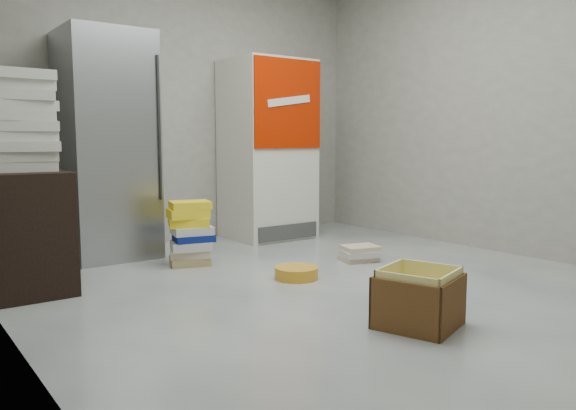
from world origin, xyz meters
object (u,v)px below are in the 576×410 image
(coke_cooler, at_px, (268,150))
(cardboard_box, at_px, (418,302))
(steel_fridge, at_px, (107,146))
(wood_shelf, at_px, (23,231))
(phonebook_stack_main, at_px, (190,233))

(coke_cooler, height_order, cardboard_box, coke_cooler)
(steel_fridge, bearing_deg, wood_shelf, -138.69)
(wood_shelf, xyz_separation_m, cardboard_box, (1.55, -2.08, -0.27))
(wood_shelf, relative_size, cardboard_box, 1.60)
(wood_shelf, bearing_deg, steel_fridge, 41.31)
(coke_cooler, distance_m, cardboard_box, 3.05)
(coke_cooler, distance_m, phonebook_stack_main, 1.56)
(phonebook_stack_main, height_order, cardboard_box, phonebook_stack_main)
(wood_shelf, bearing_deg, phonebook_stack_main, 1.14)
(steel_fridge, relative_size, coke_cooler, 1.06)
(coke_cooler, distance_m, wood_shelf, 2.63)
(coke_cooler, xyz_separation_m, cardboard_box, (-0.93, -2.80, -0.77))
(steel_fridge, bearing_deg, cardboard_box, -75.70)
(phonebook_stack_main, distance_m, cardboard_box, 2.13)
(coke_cooler, bearing_deg, phonebook_stack_main, -150.53)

